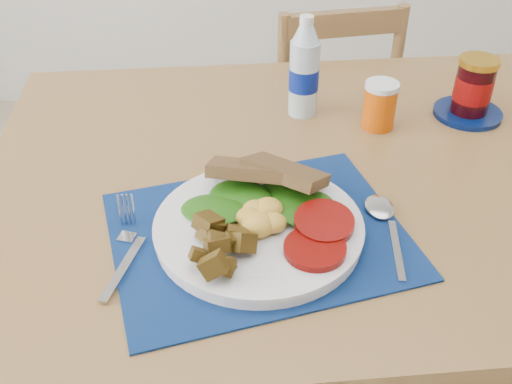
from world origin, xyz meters
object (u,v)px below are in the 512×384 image
jam_on_saucer (473,91)px  breakfast_plate (255,225)px  water_bottle (304,72)px  juice_glass (380,106)px  chair_far (326,102)px

jam_on_saucer → breakfast_plate: bearing=-144.0°
water_bottle → jam_on_saucer: bearing=-7.4°
juice_glass → jam_on_saucer: 0.20m
water_bottle → juice_glass: bearing=-26.6°
breakfast_plate → water_bottle: (0.13, 0.38, 0.06)m
breakfast_plate → water_bottle: water_bottle is taller
breakfast_plate → jam_on_saucer: bearing=59.3°
juice_glass → jam_on_saucer: size_ratio=0.64×
chair_far → water_bottle: chair_far is taller
juice_glass → jam_on_saucer: jam_on_saucer is taller
juice_glass → jam_on_saucer: bearing=7.7°
water_bottle → juice_glass: size_ratio=2.31×
water_bottle → chair_far: bearing=71.6°
water_bottle → jam_on_saucer: 0.34m
chair_far → juice_glass: 0.60m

